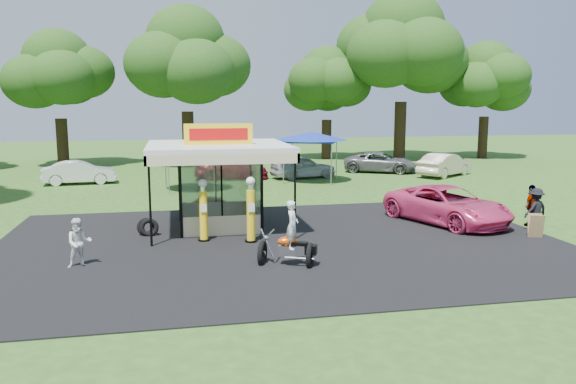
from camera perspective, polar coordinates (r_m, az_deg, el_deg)
name	(u,v)px	position (r m, az deg, el deg)	size (l,w,h in m)	color
ground	(294,259)	(18.16, 0.66, -6.82)	(120.00, 120.00, 0.00)	#295219
asphalt_apron	(283,243)	(20.04, -0.56, -5.23)	(20.00, 14.00, 0.04)	black
gas_station_kiosk	(218,184)	(22.35, -7.08, 0.81)	(5.40, 5.40, 4.18)	white
gas_pump_left	(203,212)	(20.35, -8.59, -2.01)	(0.43, 0.43, 2.29)	black
gas_pump_right	(251,212)	(19.99, -3.80, -1.99)	(0.44, 0.44, 2.38)	black
motorcycle	(290,240)	(17.21, 0.22, -4.87)	(1.87, 1.41, 2.12)	black
spare_tires	(148,227)	(21.72, -14.06, -3.50)	(0.83, 0.51, 0.71)	black
a_frame_sign	(536,226)	(22.68, 23.86, -3.19)	(0.55, 0.61, 0.90)	#593819
kiosk_car	(215,206)	(24.73, -7.43, -1.46)	(1.13, 2.82, 0.96)	yellow
pink_sedan	(447,205)	(24.12, 15.88, -1.29)	(2.57, 5.57, 1.55)	#E43E76
spectator_west	(79,243)	(18.22, -20.46, -4.86)	(0.74, 0.58, 1.53)	white
spectator_east_a	(536,209)	(24.11, 23.85, -1.60)	(1.07, 0.62, 1.66)	black
spectator_east_b	(531,205)	(24.79, 23.50, -1.26)	(0.99, 0.41, 1.69)	gray
bg_car_a	(79,172)	(36.80, -20.44, 1.87)	(1.51, 4.34, 1.43)	silver
bg_car_b	(231,168)	(36.86, -5.79, 2.39)	(1.97, 4.83, 1.40)	maroon
bg_car_c	(303,167)	(37.23, 1.54, 2.56)	(1.74, 4.32, 1.47)	#B3B5B8
bg_car_d	(381,162)	(40.85, 9.39, 3.00)	(2.38, 5.16, 1.43)	#5C5B5E
bg_car_e	(445,165)	(39.62, 15.64, 2.69)	(1.65, 4.74, 1.56)	beige
tent_west	(189,147)	(32.47, -10.04, 4.53)	(3.90, 3.90, 2.73)	gray
tent_east	(311,136)	(35.45, 2.35, 5.67)	(4.52, 4.52, 3.16)	gray
oak_far_b	(59,81)	(47.46, -22.28, 10.38)	(8.64, 8.64, 10.31)	black
oak_far_c	(186,67)	(44.98, -10.30, 12.38)	(10.24, 10.24, 12.07)	black
oak_far_d	(327,89)	(49.92, 3.98, 10.38)	(8.05, 8.05, 9.58)	black
oak_far_e	(402,55)	(50.04, 11.53, 13.45)	(11.74, 11.74, 13.97)	black
oak_far_f	(486,85)	(53.52, 19.45, 10.21)	(8.38, 8.38, 10.09)	black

